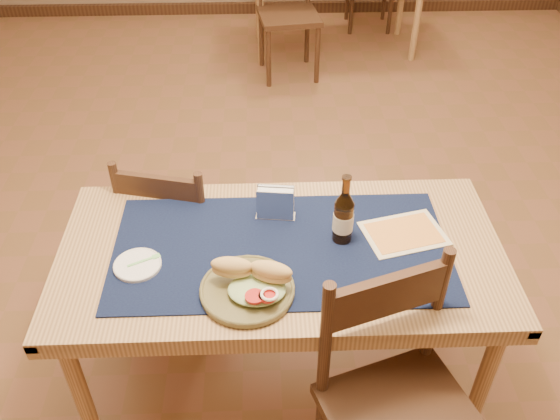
{
  "coord_description": "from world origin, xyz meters",
  "views": [
    {
      "loc": [
        -0.06,
        -2.36,
        2.2
      ],
      "look_at": [
        0.0,
        -0.7,
        0.85
      ],
      "focal_mm": 38.0,
      "sensor_mm": 36.0,
      "label": 1
    }
  ],
  "objects_px": {
    "main_table": "(281,266)",
    "sandwich_plate": "(250,285)",
    "beer_bottle": "(343,217)",
    "chair_main_near": "(399,407)",
    "napkin_holder": "(275,204)",
    "chair_main_far": "(178,228)"
  },
  "relations": [
    {
      "from": "main_table",
      "to": "chair_main_near",
      "type": "xyz_separation_m",
      "value": [
        0.36,
        -0.5,
        -0.15
      ]
    },
    {
      "from": "chair_main_near",
      "to": "beer_bottle",
      "type": "height_order",
      "value": "beer_bottle"
    },
    {
      "from": "sandwich_plate",
      "to": "beer_bottle",
      "type": "height_order",
      "value": "beer_bottle"
    },
    {
      "from": "chair_main_far",
      "to": "chair_main_near",
      "type": "bearing_deg",
      "value": -50.39
    },
    {
      "from": "main_table",
      "to": "sandwich_plate",
      "type": "relative_size",
      "value": 5.08
    },
    {
      "from": "sandwich_plate",
      "to": "napkin_holder",
      "type": "xyz_separation_m",
      "value": [
        0.09,
        0.39,
        0.03
      ]
    },
    {
      "from": "main_table",
      "to": "chair_main_far",
      "type": "bearing_deg",
      "value": 133.61
    },
    {
      "from": "beer_bottle",
      "to": "napkin_holder",
      "type": "distance_m",
      "value": 0.28
    },
    {
      "from": "napkin_holder",
      "to": "beer_bottle",
      "type": "bearing_deg",
      "value": -29.74
    },
    {
      "from": "main_table",
      "to": "sandwich_plate",
      "type": "xyz_separation_m",
      "value": [
        -0.11,
        -0.21,
        0.12
      ]
    },
    {
      "from": "napkin_holder",
      "to": "main_table",
      "type": "bearing_deg",
      "value": -85.4
    },
    {
      "from": "sandwich_plate",
      "to": "napkin_holder",
      "type": "distance_m",
      "value": 0.4
    },
    {
      "from": "chair_main_far",
      "to": "chair_main_near",
      "type": "height_order",
      "value": "chair_main_near"
    },
    {
      "from": "sandwich_plate",
      "to": "beer_bottle",
      "type": "bearing_deg",
      "value": 37.35
    },
    {
      "from": "chair_main_far",
      "to": "chair_main_near",
      "type": "distance_m",
      "value": 1.26
    },
    {
      "from": "sandwich_plate",
      "to": "chair_main_near",
      "type": "bearing_deg",
      "value": -32.23
    },
    {
      "from": "napkin_holder",
      "to": "sandwich_plate",
      "type": "bearing_deg",
      "value": -103.58
    },
    {
      "from": "sandwich_plate",
      "to": "beer_bottle",
      "type": "distance_m",
      "value": 0.42
    },
    {
      "from": "beer_bottle",
      "to": "napkin_holder",
      "type": "bearing_deg",
      "value": 150.26
    },
    {
      "from": "chair_main_near",
      "to": "sandwich_plate",
      "type": "distance_m",
      "value": 0.62
    },
    {
      "from": "chair_main_near",
      "to": "chair_main_far",
      "type": "bearing_deg",
      "value": 129.61
    },
    {
      "from": "beer_bottle",
      "to": "chair_main_near",
      "type": "bearing_deg",
      "value": -76.0
    }
  ]
}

